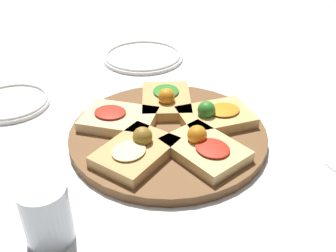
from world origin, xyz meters
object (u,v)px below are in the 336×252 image
(serving_board, at_px, (168,134))
(plate_right, at_px, (143,56))
(water_glass, at_px, (47,214))
(plate_left, at_px, (11,102))

(serving_board, distance_m, plate_right, 0.44)
(serving_board, distance_m, water_glass, 0.34)
(serving_board, height_order, plate_left, serving_board)
(plate_left, relative_size, water_glass, 1.83)
(plate_right, bearing_deg, plate_left, -161.35)
(serving_board, bearing_deg, plate_left, 136.03)
(plate_right, bearing_deg, water_glass, -122.53)
(serving_board, relative_size, plate_left, 2.23)
(water_glass, bearing_deg, plate_left, 92.17)
(water_glass, bearing_deg, serving_board, 32.46)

